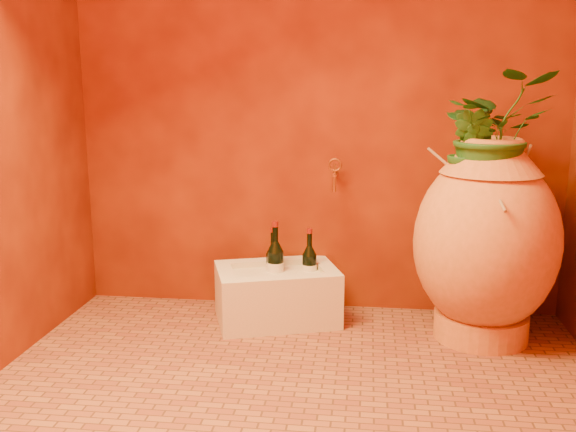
# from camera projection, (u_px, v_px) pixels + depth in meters

# --- Properties ---
(floor) EXTENTS (2.50, 2.50, 0.00)m
(floor) POSITION_uv_depth(u_px,v_px,m) (295.00, 392.00, 2.51)
(floor) COLOR brown
(floor) RESTS_ON ground
(wall_back) EXTENTS (2.50, 0.02, 2.50)m
(wall_back) POSITION_uv_depth(u_px,v_px,m) (318.00, 69.00, 3.22)
(wall_back) COLOR #4F1204
(wall_back) RESTS_ON ground
(amphora) EXTENTS (0.73, 0.73, 0.95)m
(amphora) POSITION_uv_depth(u_px,v_px,m) (486.00, 241.00, 2.95)
(amphora) COLOR #D27B3B
(amphora) RESTS_ON floor
(stone_basin) EXTENTS (0.69, 0.58, 0.28)m
(stone_basin) POSITION_uv_depth(u_px,v_px,m) (277.00, 295.00, 3.23)
(stone_basin) COLOR beige
(stone_basin) RESTS_ON floor
(wine_bottle_a) EXTENTS (0.08, 0.08, 0.31)m
(wine_bottle_a) POSITION_uv_depth(u_px,v_px,m) (309.00, 267.00, 3.26)
(wine_bottle_a) COLOR black
(wine_bottle_a) RESTS_ON stone_basin
(wine_bottle_b) EXTENTS (0.09, 0.09, 0.35)m
(wine_bottle_b) POSITION_uv_depth(u_px,v_px,m) (275.00, 265.00, 3.24)
(wine_bottle_b) COLOR black
(wine_bottle_b) RESTS_ON stone_basin
(wine_bottle_c) EXTENTS (0.08, 0.08, 0.31)m
(wine_bottle_c) POSITION_uv_depth(u_px,v_px,m) (273.00, 266.00, 3.28)
(wine_bottle_c) COLOR black
(wine_bottle_c) RESTS_ON stone_basin
(wall_tap) EXTENTS (0.07, 0.15, 0.16)m
(wall_tap) POSITION_uv_depth(u_px,v_px,m) (335.00, 173.00, 3.24)
(wall_tap) COLOR #A06324
(wall_tap) RESTS_ON wall_back
(plant_main) EXTENTS (0.55, 0.50, 0.54)m
(plant_main) POSITION_uv_depth(u_px,v_px,m) (494.00, 132.00, 2.84)
(plant_main) COLOR #1D4F1C
(plant_main) RESTS_ON amphora
(plant_side) EXTENTS (0.26, 0.26, 0.37)m
(plant_side) POSITION_uv_depth(u_px,v_px,m) (470.00, 151.00, 2.84)
(plant_side) COLOR #1D4F1C
(plant_side) RESTS_ON amphora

